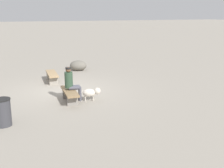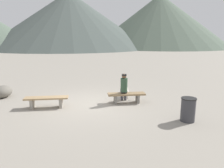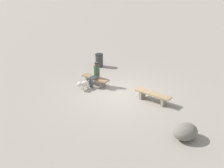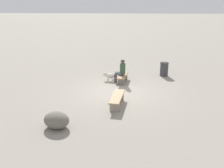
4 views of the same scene
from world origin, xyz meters
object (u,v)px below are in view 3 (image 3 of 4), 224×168
object	(u,v)px
bench_right	(95,79)
seated_person	(95,73)
boulder	(185,132)
bench_left	(153,95)
trash_bin	(99,60)
dog	(83,84)

from	to	relation	value
bench_right	seated_person	bearing A→B (deg)	139.91
boulder	bench_left	bearing A→B (deg)	-42.49
bench_left	seated_person	world-z (taller)	seated_person
trash_bin	dog	bearing A→B (deg)	111.75
bench_right	boulder	xyz separation A→B (m)	(-5.56, 2.08, -0.03)
boulder	seated_person	bearing A→B (deg)	-19.92
dog	seated_person	bearing A→B (deg)	174.55
bench_right	dog	world-z (taller)	dog
dog	trash_bin	xyz separation A→B (m)	(1.29, -3.23, 0.10)
seated_person	dog	xyz separation A→B (m)	(0.28, 0.70, -0.42)
bench_left	seated_person	bearing A→B (deg)	5.81
bench_right	boulder	world-z (taller)	boulder
trash_bin	bench_left	bearing A→B (deg)	152.54
trash_bin	boulder	size ratio (longest dim) A/B	0.86
bench_left	trash_bin	distance (m)	5.47
bench_right	seated_person	size ratio (longest dim) A/B	1.28
bench_left	boulder	distance (m)	2.95
seated_person	boulder	distance (m)	5.82
seated_person	dog	size ratio (longest dim) A/B	1.71
trash_bin	boulder	world-z (taller)	trash_bin
bench_right	trash_bin	distance (m)	2.85
boulder	dog	bearing A→B (deg)	-12.60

